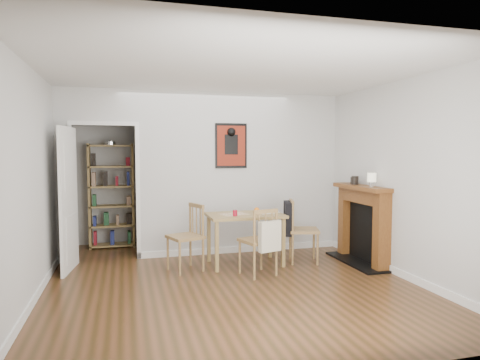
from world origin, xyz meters
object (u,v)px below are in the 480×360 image
object	(u,v)px
chair_front	(259,241)
notebook	(267,212)
chair_left	(185,238)
red_glass	(235,213)
ceramic_jar_a	(355,180)
ceramic_jar_b	(353,180)
bookshelf	(112,196)
fireplace	(363,222)
dining_table	(245,220)
orange_fruit	(257,210)
chair_right	(302,230)
mantel_lamp	(372,178)

from	to	relation	value
chair_front	notebook	bearing A→B (deg)	62.09
chair_left	red_glass	bearing A→B (deg)	-2.57
ceramic_jar_a	ceramic_jar_b	world-z (taller)	ceramic_jar_a
bookshelf	fireplace	size ratio (longest dim) A/B	1.43
chair_left	ceramic_jar_a	xyz separation A→B (m)	(2.57, -0.09, 0.76)
fireplace	red_glass	distance (m)	1.94
dining_table	chair_left	xyz separation A→B (m)	(-0.90, -0.11, -0.19)
orange_fruit	chair_front	bearing A→B (deg)	-105.24
chair_right	red_glass	world-z (taller)	chair_right
orange_fruit	ceramic_jar_b	size ratio (longest dim) A/B	0.76
red_glass	ceramic_jar_a	size ratio (longest dim) A/B	0.66
chair_left	ceramic_jar_a	distance (m)	2.68
chair_right	ceramic_jar_a	world-z (taller)	ceramic_jar_a
orange_fruit	mantel_lamp	bearing A→B (deg)	-26.44
chair_front	ceramic_jar_b	world-z (taller)	ceramic_jar_b
chair_right	bookshelf	xyz separation A→B (m)	(-2.78, 1.79, 0.40)
chair_left	ceramic_jar_b	size ratio (longest dim) A/B	8.89
dining_table	mantel_lamp	bearing A→B (deg)	-21.50
ceramic_jar_b	bookshelf	bearing A→B (deg)	154.08
chair_left	ceramic_jar_a	bearing A→B (deg)	-2.08
chair_left	mantel_lamp	xyz separation A→B (m)	(2.57, -0.55, 0.82)
chair_right	notebook	xyz separation A→B (m)	(-0.51, 0.14, 0.27)
dining_table	chair_front	world-z (taller)	chair_front
orange_fruit	mantel_lamp	world-z (taller)	mantel_lamp
dining_table	ceramic_jar_a	world-z (taller)	ceramic_jar_a
chair_left	mantel_lamp	bearing A→B (deg)	-11.98
chair_right	notebook	distance (m)	0.59
bookshelf	ceramic_jar_a	world-z (taller)	bookshelf
mantel_lamp	red_glass	bearing A→B (deg)	164.57
chair_left	notebook	world-z (taller)	chair_left
dining_table	notebook	size ratio (longest dim) A/B	3.51
dining_table	fireplace	distance (m)	1.77
mantel_lamp	ceramic_jar_b	world-z (taller)	mantel_lamp
red_glass	chair_front	bearing A→B (deg)	-63.86
chair_right	orange_fruit	world-z (taller)	chair_right
bookshelf	red_glass	distance (m)	2.52
chair_left	red_glass	xyz separation A→B (m)	(0.71, -0.03, 0.32)
dining_table	orange_fruit	size ratio (longest dim) A/B	13.72
chair_left	bookshelf	world-z (taller)	bookshelf
fireplace	red_glass	bearing A→B (deg)	173.44
chair_front	ceramic_jar_a	bearing A→B (deg)	12.77
chair_left	mantel_lamp	world-z (taller)	mantel_lamp
red_glass	ceramic_jar_b	world-z (taller)	ceramic_jar_b
orange_fruit	notebook	size ratio (longest dim) A/B	0.26
fireplace	notebook	bearing A→B (deg)	163.72
chair_front	fireplace	bearing A→B (deg)	7.16
chair_front	mantel_lamp	distance (m)	1.84
chair_right	notebook	world-z (taller)	chair_right
chair_right	red_glass	xyz separation A→B (m)	(-1.05, -0.04, 0.30)
chair_right	mantel_lamp	size ratio (longest dim) A/B	4.71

